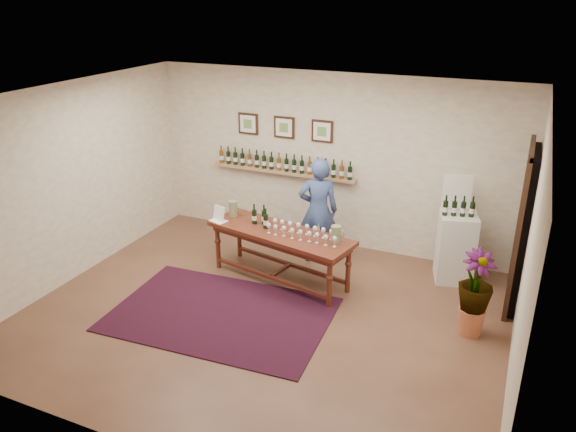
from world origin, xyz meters
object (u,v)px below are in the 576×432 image
at_px(display_pedestal, 455,247).
at_px(person, 318,211).
at_px(potted_plant, 475,294).
at_px(tasting_table, 280,239).

distance_m(display_pedestal, person, 2.07).
bearing_deg(person, display_pedestal, 162.75).
distance_m(potted_plant, person, 2.71).
bearing_deg(person, tasting_table, 48.58).
xyz_separation_m(tasting_table, display_pedestal, (2.30, 1.02, -0.15)).
distance_m(display_pedestal, potted_plant, 1.41).
relative_size(potted_plant, person, 0.58).
relative_size(display_pedestal, person, 0.61).
height_order(display_pedestal, potted_plant, display_pedestal).
height_order(potted_plant, person, person).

